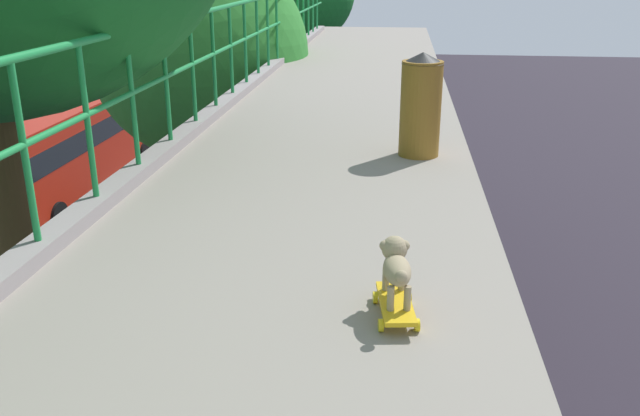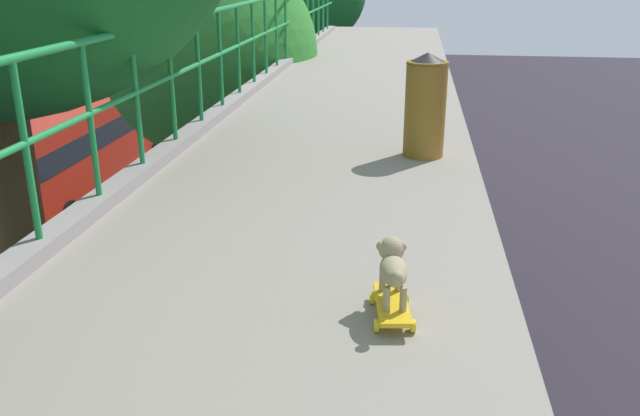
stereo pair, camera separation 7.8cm
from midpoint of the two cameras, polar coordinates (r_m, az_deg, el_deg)
car_yellow_cab_fifth at (r=14.84m, az=-22.68°, el=-9.48°), size 1.89×4.42×1.52m
city_bus at (r=24.17m, az=-20.00°, el=5.07°), size 2.60×11.26×3.20m
roadside_tree_far at (r=13.89m, az=-9.17°, el=12.55°), size 4.31×4.31×7.98m
toy_skateboard at (r=3.48m, az=6.78°, el=-8.20°), size 0.25×0.47×0.09m
small_dog at (r=3.44m, az=6.86°, el=-4.80°), size 0.18×0.40×0.30m
litter_bin at (r=6.32m, az=9.30°, el=8.70°), size 0.39×0.39×0.96m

